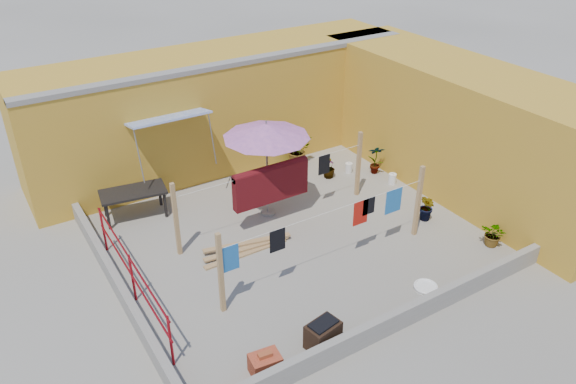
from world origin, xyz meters
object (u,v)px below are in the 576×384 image
object	(u,v)px
brazier	(323,334)
water_jug_b	(392,179)
patio_umbrella	(266,131)
plant_back_a	(297,150)
outdoor_table	(133,193)
water_jug_a	(349,168)
white_basin	(426,287)
brick_stack	(265,364)
green_hose	(291,163)

from	to	relation	value
brazier	water_jug_b	size ratio (longest dim) A/B	1.99
patio_umbrella	plant_back_a	size ratio (longest dim) A/B	3.02
outdoor_table	water_jug_b	size ratio (longest dim) A/B	4.92
patio_umbrella	water_jug_a	xyz separation A→B (m)	(3.05, 0.69, -2.09)
plant_back_a	brazier	bearing A→B (deg)	-119.12
plant_back_a	outdoor_table	bearing A→B (deg)	-175.72
brazier	white_basin	world-z (taller)	brazier
patio_umbrella	brick_stack	bearing A→B (deg)	-120.60
patio_umbrella	green_hose	xyz separation A→B (m)	(1.92, 1.96, -2.20)
outdoor_table	water_jug_a	bearing A→B (deg)	-8.67
water_jug_b	green_hose	distance (m)	3.00
brazier	water_jug_b	distance (m)	6.45
white_basin	water_jug_b	size ratio (longest dim) A/B	1.49
outdoor_table	water_jug_a	size ratio (longest dim) A/B	5.13
white_basin	plant_back_a	size ratio (longest dim) A/B	0.60
brazier	water_jug_a	xyz separation A→B (m)	(4.48, 5.13, -0.12)
outdoor_table	brazier	distance (m)	6.21
water_jug_b	outdoor_table	bearing A→B (deg)	162.43
white_basin	plant_back_a	distance (m)	6.29
outdoor_table	water_jug_a	distance (m)	6.00
white_basin	brazier	bearing A→B (deg)	-176.19
green_hose	outdoor_table	bearing A→B (deg)	-175.53
outdoor_table	white_basin	bearing A→B (deg)	-54.75
plant_back_a	water_jug_b	bearing A→B (deg)	-57.89
brazier	water_jug_b	xyz separation A→B (m)	(5.09, 3.96, -0.12)
brick_stack	water_jug_a	distance (m)	7.65
white_basin	brick_stack	bearing A→B (deg)	-177.35
outdoor_table	water_jug_a	world-z (taller)	outdoor_table
water_jug_b	patio_umbrella	bearing A→B (deg)	172.66
outdoor_table	brazier	bearing A→B (deg)	-76.71
brick_stack	brazier	world-z (taller)	brazier
brazier	green_hose	world-z (taller)	brazier
patio_umbrella	water_jug_b	xyz separation A→B (m)	(3.66, -0.47, -2.08)
outdoor_table	water_jug_a	xyz separation A→B (m)	(5.91, -0.90, -0.52)
brazier	plant_back_a	size ratio (longest dim) A/B	0.80
white_basin	water_jug_a	distance (m)	5.26
water_jug_b	brick_stack	bearing A→B (deg)	-147.76
outdoor_table	brick_stack	world-z (taller)	outdoor_table
water_jug_b	plant_back_a	bearing A→B (deg)	122.11
outdoor_table	brick_stack	bearing A→B (deg)	-87.80
patio_umbrella	brick_stack	distance (m)	5.54
green_hose	plant_back_a	distance (m)	0.44
patio_umbrella	green_hose	world-z (taller)	patio_umbrella
brazier	water_jug_b	world-z (taller)	brazier
white_basin	water_jug_a	size ratio (longest dim) A/B	1.55
brick_stack	white_basin	world-z (taller)	brick_stack
white_basin	plant_back_a	world-z (taller)	plant_back_a
water_jug_b	plant_back_a	size ratio (longest dim) A/B	0.40
water_jug_a	plant_back_a	distance (m)	1.60
brick_stack	water_jug_b	world-z (taller)	brick_stack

